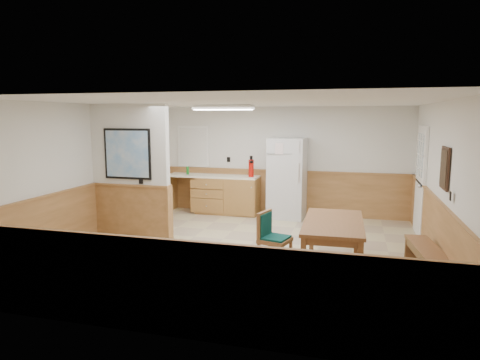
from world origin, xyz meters
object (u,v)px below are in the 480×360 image
(dining_bench, at_px, (429,257))
(soap_bottle, at_px, (188,170))
(dining_chair, at_px, (270,235))
(fire_extinguisher, at_px, (251,168))
(refrigerator, at_px, (287,178))
(dining_table, at_px, (333,227))

(dining_bench, distance_m, soap_bottle, 5.93)
(dining_chair, height_order, fire_extinguisher, fire_extinguisher)
(refrigerator, height_order, dining_chair, refrigerator)
(dining_table, height_order, dining_bench, dining_table)
(dining_table, bearing_deg, dining_bench, -4.66)
(dining_table, bearing_deg, fire_extinguisher, 120.76)
(dining_bench, height_order, fire_extinguisher, fire_extinguisher)
(dining_table, height_order, fire_extinguisher, fire_extinguisher)
(dining_bench, xyz_separation_m, soap_bottle, (-4.90, 3.27, 0.65))
(dining_table, relative_size, soap_bottle, 8.97)
(refrigerator, height_order, soap_bottle, refrigerator)
(fire_extinguisher, bearing_deg, dining_chair, -58.10)
(dining_chair, bearing_deg, soap_bottle, 143.70)
(dining_chair, bearing_deg, refrigerator, 109.20)
(refrigerator, xyz_separation_m, soap_bottle, (-2.40, 0.02, 0.09))
(refrigerator, xyz_separation_m, dining_table, (1.19, -3.19, -0.25))
(refrigerator, height_order, dining_bench, refrigerator)
(refrigerator, distance_m, dining_bench, 4.15)
(dining_bench, bearing_deg, dining_table, 170.42)
(dining_table, xyz_separation_m, soap_bottle, (-3.60, 3.20, 0.34))
(refrigerator, relative_size, soap_bottle, 9.42)
(refrigerator, distance_m, fire_extinguisher, 0.86)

